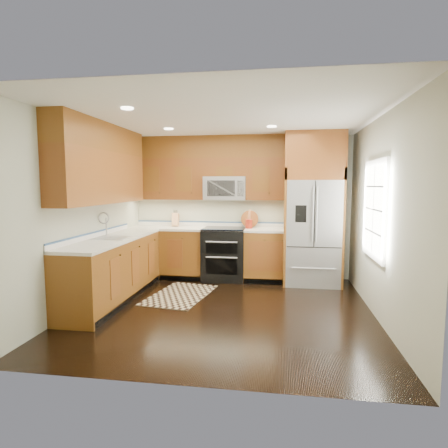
# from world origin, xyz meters

# --- Properties ---
(ground) EXTENTS (4.00, 4.00, 0.00)m
(ground) POSITION_xyz_m (0.00, 0.00, 0.00)
(ground) COLOR black
(ground) RESTS_ON ground
(wall_back) EXTENTS (4.00, 0.02, 2.60)m
(wall_back) POSITION_xyz_m (0.00, 2.00, 1.30)
(wall_back) COLOR beige
(wall_back) RESTS_ON ground
(wall_left) EXTENTS (0.02, 4.00, 2.60)m
(wall_left) POSITION_xyz_m (-2.00, 0.00, 1.30)
(wall_left) COLOR beige
(wall_left) RESTS_ON ground
(wall_right) EXTENTS (0.02, 4.00, 2.60)m
(wall_right) POSITION_xyz_m (2.00, 0.00, 1.30)
(wall_right) COLOR beige
(wall_right) RESTS_ON ground
(window) EXTENTS (0.04, 1.10, 1.30)m
(window) POSITION_xyz_m (1.98, 0.20, 1.40)
(window) COLOR white
(window) RESTS_ON ground
(base_cabinets) EXTENTS (2.85, 3.00, 0.90)m
(base_cabinets) POSITION_xyz_m (-1.23, 0.90, 0.45)
(base_cabinets) COLOR brown
(base_cabinets) RESTS_ON ground
(countertop) EXTENTS (2.86, 3.01, 0.04)m
(countertop) POSITION_xyz_m (-1.09, 1.01, 0.92)
(countertop) COLOR white
(countertop) RESTS_ON base_cabinets
(upper_cabinets) EXTENTS (2.85, 3.00, 1.15)m
(upper_cabinets) POSITION_xyz_m (-1.15, 1.09, 2.02)
(upper_cabinets) COLOR brown
(upper_cabinets) RESTS_ON ground
(range) EXTENTS (0.76, 0.67, 0.95)m
(range) POSITION_xyz_m (-0.25, 1.67, 0.47)
(range) COLOR black
(range) RESTS_ON ground
(microwave) EXTENTS (0.76, 0.40, 0.42)m
(microwave) POSITION_xyz_m (-0.25, 1.80, 1.66)
(microwave) COLOR #B2B2B7
(microwave) RESTS_ON ground
(refrigerator) EXTENTS (0.98, 0.75, 2.60)m
(refrigerator) POSITION_xyz_m (1.30, 1.63, 1.30)
(refrigerator) COLOR #B2B2B7
(refrigerator) RESTS_ON ground
(sink_faucet) EXTENTS (0.54, 0.44, 0.37)m
(sink_faucet) POSITION_xyz_m (-1.73, 0.23, 0.99)
(sink_faucet) COLOR #B2B2B7
(sink_faucet) RESTS_ON countertop
(rug) EXTENTS (1.00, 1.44, 0.01)m
(rug) POSITION_xyz_m (-0.78, 0.59, 0.01)
(rug) COLOR black
(rug) RESTS_ON ground
(knife_block) EXTENTS (0.12, 0.16, 0.31)m
(knife_block) POSITION_xyz_m (-1.22, 1.88, 1.07)
(knife_block) COLOR tan
(knife_block) RESTS_ON countertop
(utensil_crock) EXTENTS (0.15, 0.15, 0.35)m
(utensil_crock) POSITION_xyz_m (0.19, 1.72, 1.06)
(utensil_crock) COLOR #9E2313
(utensil_crock) RESTS_ON countertop
(cutting_board) EXTENTS (0.33, 0.33, 0.02)m
(cutting_board) POSITION_xyz_m (0.19, 1.88, 0.95)
(cutting_board) COLOR brown
(cutting_board) RESTS_ON countertop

